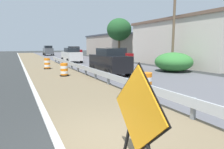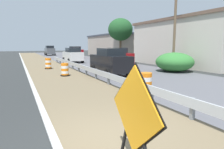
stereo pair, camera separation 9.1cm
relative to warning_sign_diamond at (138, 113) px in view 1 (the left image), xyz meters
The scene contains 17 objects.
ground_plane 1.59m from the warning_sign_diamond, 84.24° to the left, with size 160.00×160.00×0.00m, color #2B2D2D.
median_dirt_strip 1.88m from the warning_sign_diamond, 49.42° to the left, with size 4.18×120.00×0.01m, color #706047.
guardrail_median 4.39m from the warning_sign_diamond, 48.96° to the left, with size 0.18×42.99×0.71m.
warning_sign_diamond is the anchor object (origin of this frame).
traffic_barrel_nearest 5.96m from the warning_sign_diamond, 52.18° to the left, with size 0.74×0.74×1.00m.
traffic_barrel_close 11.80m from the warning_sign_diamond, 83.57° to the left, with size 0.68×0.68×0.97m.
traffic_barrel_mid 16.89m from the warning_sign_diamond, 87.13° to the left, with size 0.69×0.69×1.05m.
car_lead_near_lane 11.97m from the warning_sign_diamond, 66.74° to the left, with size 1.95×4.58×2.07m.
car_trailing_near_lane 18.47m from the warning_sign_diamond, 63.19° to the left, with size 2.24×4.19×2.01m.
car_lead_far_lane 23.40m from the warning_sign_diamond, 77.96° to the left, with size 2.06×4.14×1.95m.
car_mid_far_lane 33.83m from the warning_sign_diamond, 76.34° to the left, with size 2.19×4.68×2.07m.
car_trailing_far_lane 43.49m from the warning_sign_diamond, 83.50° to the left, with size 2.02×4.03×2.19m.
roadside_shop_near 21.60m from the warning_sign_diamond, 39.61° to the left, with size 7.85×13.56×5.22m.
roadside_shop_far 37.04m from the warning_sign_diamond, 63.34° to the left, with size 6.90×16.56×4.41m.
utility_pole_near 16.87m from the warning_sign_diamond, 44.29° to the left, with size 0.24×1.80×8.53m.
bush_roadside 14.52m from the warning_sign_diamond, 43.52° to the left, with size 3.27×3.27×1.68m, color #337533.
tree_roadside 28.53m from the warning_sign_diamond, 62.09° to the left, with size 3.91×3.91×6.53m.
Camera 1 is at (-2.06, -4.02, 2.30)m, focal length 31.21 mm.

